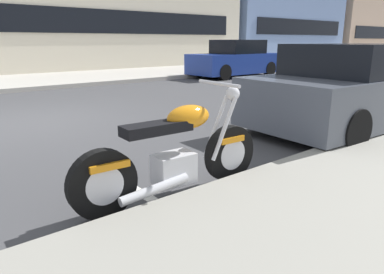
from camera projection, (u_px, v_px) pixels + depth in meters
name	position (u px, v px, depth m)	size (l,w,h in m)	color
ground_plane	(27.00, 123.00, 6.76)	(260.00, 260.00, 0.00)	#3D3D3F
sidewalk_far_curb	(224.00, 68.00, 19.31)	(120.00, 5.00, 0.14)	#ADA89E
parking_stall_stripe	(130.00, 186.00, 3.82)	(0.12, 2.20, 0.01)	silver
parked_motorcycle	(176.00, 156.00, 3.49)	(2.11, 0.62, 1.11)	black
parked_car_behind_motorcycle	(355.00, 88.00, 6.29)	(4.27, 2.11, 1.46)	#4C515B
car_opposite_curb	(235.00, 60.00, 15.30)	(4.18, 1.78, 1.55)	navy
townhouse_mid_block	(335.00, 5.00, 37.36)	(10.90, 9.79, 10.21)	tan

